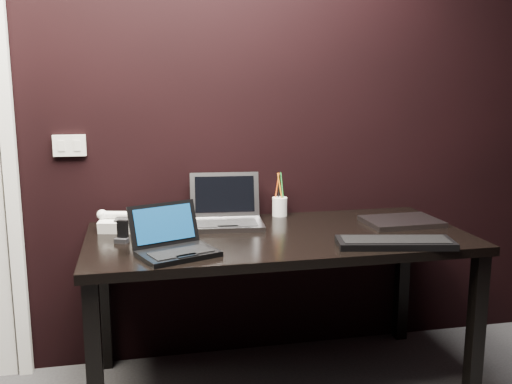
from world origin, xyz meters
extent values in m
plane|color=black|center=(0.00, 1.80, 1.30)|extent=(4.00, 0.00, 4.00)
cube|color=white|center=(-0.89, 1.77, 1.02)|extent=(0.06, 0.05, 2.11)
cube|color=silver|center=(-0.62, 1.79, 1.12)|extent=(0.15, 0.02, 0.10)
cube|color=silver|center=(-0.66, 1.78, 1.12)|extent=(0.03, 0.01, 0.05)
cube|color=silver|center=(-0.58, 1.78, 1.12)|extent=(0.03, 0.01, 0.05)
cube|color=black|center=(0.30, 1.40, 0.72)|extent=(1.70, 0.80, 0.04)
cube|color=black|center=(-0.50, 1.05, 0.35)|extent=(0.06, 0.06, 0.70)
cube|color=black|center=(1.10, 1.05, 0.35)|extent=(0.06, 0.06, 0.70)
cube|color=black|center=(-0.50, 1.75, 0.35)|extent=(0.06, 0.06, 0.70)
cube|color=black|center=(1.10, 1.75, 0.35)|extent=(0.06, 0.06, 0.70)
cube|color=black|center=(-0.17, 1.15, 0.75)|extent=(0.35, 0.29, 0.02)
cube|color=black|center=(-0.16, 1.13, 0.76)|extent=(0.26, 0.19, 0.00)
cube|color=black|center=(-0.14, 1.08, 0.76)|extent=(0.09, 0.06, 0.00)
cube|color=black|center=(-0.22, 1.27, 0.84)|extent=(0.30, 0.16, 0.17)
cube|color=navy|center=(-0.21, 1.27, 0.85)|extent=(0.25, 0.13, 0.14)
cube|color=#96969B|center=(0.09, 1.57, 0.75)|extent=(0.36, 0.28, 0.02)
cube|color=black|center=(0.09, 1.54, 0.77)|extent=(0.29, 0.16, 0.00)
cube|color=#96969B|center=(0.08, 1.48, 0.77)|extent=(0.10, 0.05, 0.00)
cube|color=#A0A1A6|center=(0.11, 1.72, 0.87)|extent=(0.34, 0.10, 0.21)
cube|color=black|center=(0.11, 1.72, 0.87)|extent=(0.30, 0.08, 0.17)
cube|color=black|center=(0.73, 1.11, 0.75)|extent=(0.51, 0.26, 0.03)
cube|color=black|center=(0.73, 1.11, 0.77)|extent=(0.46, 0.22, 0.00)
cube|color=#97979C|center=(0.93, 1.45, 0.75)|extent=(0.36, 0.26, 0.02)
cube|color=white|center=(-0.39, 1.62, 0.77)|extent=(0.21, 0.20, 0.08)
cylinder|color=white|center=(-0.40, 1.61, 0.81)|extent=(0.17, 0.07, 0.04)
sphere|color=white|center=(-0.48, 1.63, 0.81)|extent=(0.06, 0.06, 0.05)
sphere|color=silver|center=(-0.32, 1.59, 0.81)|extent=(0.06, 0.06, 0.05)
cube|color=black|center=(-0.39, 1.57, 0.80)|extent=(0.08, 0.06, 0.01)
cube|color=black|center=(-0.38, 1.41, 0.79)|extent=(0.05, 0.04, 0.09)
cube|color=black|center=(-0.39, 1.40, 0.75)|extent=(0.07, 0.06, 0.02)
cylinder|color=white|center=(0.40, 1.74, 0.79)|extent=(0.10, 0.10, 0.10)
cylinder|color=#D64C14|center=(0.38, 1.75, 0.89)|extent=(0.02, 0.02, 0.14)
cylinder|color=green|center=(0.41, 1.74, 0.89)|extent=(0.02, 0.02, 0.14)
cylinder|color=black|center=(0.40, 1.76, 0.89)|extent=(0.01, 0.01, 0.14)
cylinder|color=orange|center=(0.39, 1.73, 0.89)|extent=(0.03, 0.03, 0.14)
camera|label=1|loc=(-0.32, -1.02, 1.41)|focal=40.00mm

